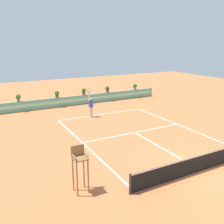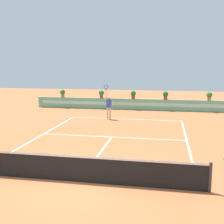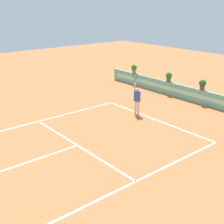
% 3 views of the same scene
% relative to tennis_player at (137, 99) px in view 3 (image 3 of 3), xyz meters
% --- Properties ---
extents(ground_plane, '(60.00, 60.00, 0.00)m').
position_rel_tennis_player_xyz_m(ground_plane, '(1.23, -5.58, -1.05)').
color(ground_plane, '#C66B3D').
extents(court_lines, '(8.32, 11.94, 0.01)m').
position_rel_tennis_player_xyz_m(court_lines, '(1.23, -4.86, -1.05)').
color(court_lines, white).
rests_on(court_lines, ground).
extents(back_wall_barrier, '(18.00, 0.21, 1.00)m').
position_rel_tennis_player_xyz_m(back_wall_barrier, '(1.23, 4.81, -0.55)').
color(back_wall_barrier, '#60A88E').
rests_on(back_wall_barrier, ground).
extents(tennis_player, '(0.61, 0.30, 2.58)m').
position_rel_tennis_player_xyz_m(tennis_player, '(0.00, 0.00, 0.00)').
color(tennis_player, beige).
rests_on(tennis_player, ground).
extents(tennis_ball_near_baseline, '(0.07, 0.07, 0.07)m').
position_rel_tennis_player_xyz_m(tennis_ball_near_baseline, '(2.97, -0.31, -1.02)').
color(tennis_ball_near_baseline, '#CCE033').
rests_on(tennis_ball_near_baseline, ground).
extents(potted_plant_centre, '(0.48, 0.48, 0.72)m').
position_rel_tennis_player_xyz_m(potted_plant_centre, '(1.27, 4.81, 0.36)').
color(potted_plant_centre, brown).
rests_on(potted_plant_centre, back_wall_barrier).
extents(potted_plant_far_left, '(0.48, 0.48, 0.72)m').
position_rel_tennis_player_xyz_m(potted_plant_far_left, '(-5.36, 4.81, 0.36)').
color(potted_plant_far_left, gray).
rests_on(potted_plant_far_left, back_wall_barrier).
extents(potted_plant_left, '(0.48, 0.48, 0.72)m').
position_rel_tennis_player_xyz_m(potted_plant_left, '(-1.64, 4.81, 0.36)').
color(potted_plant_left, '#514C47').
rests_on(potted_plant_left, back_wall_barrier).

